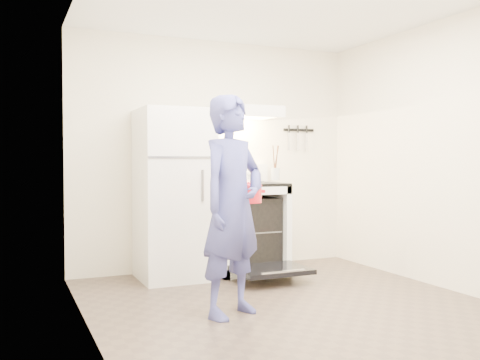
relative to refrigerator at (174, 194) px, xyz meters
name	(u,v)px	position (x,y,z in m)	size (l,w,h in m)	color
floor	(295,308)	(0.58, -1.45, -0.85)	(3.60, 3.60, 0.00)	#4F4135
back_wall	(215,155)	(0.58, 0.35, 0.40)	(3.20, 0.02, 2.50)	beige
refrigerator	(174,194)	(0.00, 0.00, 0.00)	(0.70, 0.70, 1.70)	white
stove_body	(246,228)	(0.81, 0.02, -0.39)	(0.76, 0.65, 0.92)	white
cooktop	(246,184)	(0.81, 0.02, 0.09)	(0.76, 0.65, 0.03)	black
backsplash	(236,173)	(0.81, 0.31, 0.20)	(0.76, 0.07, 0.20)	white
oven_door	(271,270)	(0.81, -0.57, -0.72)	(0.70, 0.54, 0.04)	black
oven_rack	(246,230)	(0.81, 0.02, -0.41)	(0.60, 0.52, 0.01)	slate
range_hood	(243,112)	(0.81, 0.10, 0.86)	(0.76, 0.50, 0.12)	white
knife_strip	(299,130)	(1.63, 0.33, 0.70)	(0.40, 0.02, 0.03)	black
pizza_stone	(249,228)	(0.88, 0.09, -0.40)	(0.34, 0.34, 0.02)	#95764D
tea_kettle	(227,169)	(0.63, 0.13, 0.25)	(0.24, 0.20, 0.30)	silver
utensil_jar	(276,174)	(1.10, -0.10, 0.20)	(0.09, 0.09, 0.13)	silver
person	(233,205)	(0.04, -1.43, -0.01)	(0.62, 0.40, 1.69)	navy
dutch_oven	(243,194)	(0.30, -1.04, 0.05)	(0.38, 0.31, 0.25)	red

